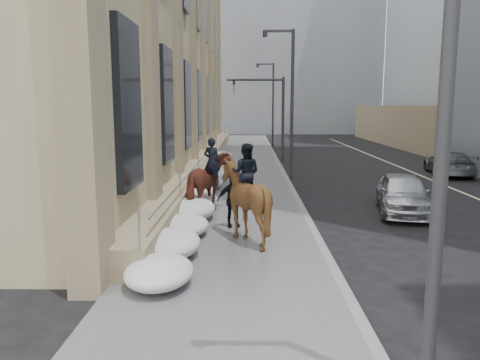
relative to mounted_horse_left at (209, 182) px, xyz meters
name	(u,v)px	position (x,y,z in m)	size (l,w,h in m)	color
ground	(227,261)	(0.86, -4.93, -1.26)	(140.00, 140.00, 0.00)	black
sidewalk	(237,190)	(0.86, 5.07, -1.20)	(5.00, 80.00, 0.12)	#525254
curb	(292,190)	(3.48, 5.07, -1.20)	(0.24, 80.00, 0.12)	slate
lane_line	(461,192)	(11.36, 5.07, -1.25)	(0.15, 70.00, 0.01)	#BFB78C
limestone_building	(160,30)	(-4.39, 15.04, 7.64)	(6.10, 44.00, 18.00)	#9C8966
bg_building_mid	(272,37)	(4.86, 55.07, 12.74)	(30.00, 12.00, 28.00)	slate
bg_building_far	(211,71)	(-5.14, 67.07, 8.74)	(24.00, 12.00, 20.00)	gray
streetlight_near	(435,56)	(3.60, -10.93, 3.32)	(1.71, 0.24, 8.00)	#2D2D30
streetlight_mid	(289,95)	(3.60, 9.07, 3.32)	(1.71, 0.24, 8.00)	#2D2D30
streetlight_far	(271,99)	(3.60, 29.07, 3.32)	(1.71, 0.24, 8.00)	#2D2D30
traffic_signal	(270,105)	(2.94, 17.07, 2.74)	(4.10, 0.22, 6.00)	#2D2D30
snow_bank	(203,188)	(-0.56, 3.18, -0.79)	(1.70, 18.10, 0.76)	silver
mounted_horse_left	(209,182)	(0.00, 0.00, 0.00)	(1.91, 2.81, 2.75)	#57261A
mounted_horse_right	(245,198)	(1.31, -3.41, 0.10)	(2.28, 2.46, 2.81)	#402712
pedestrian	(233,200)	(0.90, -1.90, -0.27)	(1.02, 0.42, 1.73)	black
car_silver	(403,193)	(7.19, 0.64, -0.50)	(1.78, 4.43, 1.51)	#B3B6BC
car_grey	(449,163)	(13.03, 10.46, -0.56)	(1.95, 4.79, 1.39)	#53575B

